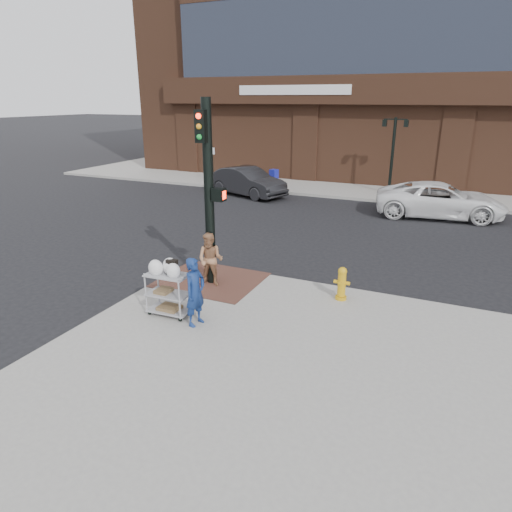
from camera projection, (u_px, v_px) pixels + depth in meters
The scene contains 14 objects.
ground at pixel (214, 300), 12.19m from camera, with size 220.00×220.00×0.00m, color black.
brick_curb_ramp at pixel (211, 280), 13.15m from camera, with size 2.80×2.40×0.01m, color brown.
lamp_post at pixel (393, 147), 24.30m from camera, with size 1.32×0.22×4.00m.
parking_sign at pixel (213, 164), 28.00m from camera, with size 0.05×0.05×2.20m, color black.
traffic_signal_pole at pixel (209, 189), 12.11m from camera, with size 0.61×0.51×5.00m.
woman_blue at pixel (195, 292), 10.35m from camera, with size 0.59×0.39×1.62m, color navy.
pedestrian_tan at pixel (210, 260), 12.55m from camera, with size 0.74×0.57×1.51m, color #A6734E.
sedan_dark at pixel (247, 182), 24.96m from camera, with size 1.64×4.70×1.55m, color black.
minivan_white at pixel (440, 200), 20.46m from camera, with size 2.56×5.56×1.54m, color white.
utility_cart at pixel (168, 290), 10.87m from camera, with size 1.04×0.62×1.41m.
fire_hydrant at pixel (342, 283), 11.76m from camera, with size 0.42×0.29×0.89m.
newsbox_red at pixel (243, 175), 27.70m from camera, with size 0.44×0.40×1.05m, color #A01712.
newsbox_yellow at pixel (240, 175), 27.89m from camera, with size 0.44×0.39×1.04m, color gold.
newsbox_blue at pixel (274, 178), 26.77m from camera, with size 0.42×0.38×1.01m, color #181FA1.
Camera 1 is at (5.65, -9.65, 5.14)m, focal length 32.00 mm.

